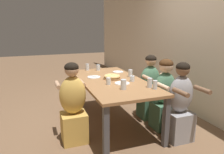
{
  "coord_description": "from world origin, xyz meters",
  "views": [
    {
      "loc": [
        3.18,
        -1.18,
        1.62
      ],
      "look_at": [
        0.0,
        0.0,
        0.79
      ],
      "focal_mm": 35.0,
      "sensor_mm": 36.0,
      "label": 1
    }
  ],
  "objects_px": {
    "empty_plate_b": "(118,72)",
    "diner_near_midright": "(73,107)",
    "drinking_glass_f": "(150,83)",
    "drinking_glass_b": "(130,74)",
    "drinking_glass_c": "(108,81)",
    "pizza_board_main": "(112,77)",
    "diner_far_center": "(150,90)",
    "drinking_glass_g": "(87,67)",
    "empty_plate_a": "(122,83)",
    "drinking_glass_a": "(155,85)",
    "empty_plate_c": "(94,77)",
    "drinking_glass_d": "(123,85)",
    "drinking_glass_e": "(98,68)",
    "diner_far_midright": "(164,97)",
    "diner_far_right": "(180,106)",
    "cocktail_glass_blue": "(132,79)"
  },
  "relations": [
    {
      "from": "drinking_glass_e",
      "to": "diner_far_right",
      "type": "relative_size",
      "value": 0.1
    },
    {
      "from": "drinking_glass_c",
      "to": "drinking_glass_g",
      "type": "distance_m",
      "value": 1.11
    },
    {
      "from": "drinking_glass_g",
      "to": "empty_plate_a",
      "type": "bearing_deg",
      "value": 12.51
    },
    {
      "from": "drinking_glass_d",
      "to": "diner_far_right",
      "type": "distance_m",
      "value": 0.84
    },
    {
      "from": "pizza_board_main",
      "to": "drinking_glass_b",
      "type": "relative_size",
      "value": 2.41
    },
    {
      "from": "drinking_glass_f",
      "to": "diner_far_center",
      "type": "xyz_separation_m",
      "value": [
        -0.58,
        0.35,
        -0.3
      ]
    },
    {
      "from": "empty_plate_c",
      "to": "drinking_glass_f",
      "type": "xyz_separation_m",
      "value": [
        0.85,
        0.58,
        0.05
      ]
    },
    {
      "from": "diner_far_right",
      "to": "drinking_glass_a",
      "type": "bearing_deg",
      "value": -26.01
    },
    {
      "from": "drinking_glass_e",
      "to": "drinking_glass_g",
      "type": "distance_m",
      "value": 0.21
    },
    {
      "from": "drinking_glass_b",
      "to": "diner_near_midright",
      "type": "relative_size",
      "value": 0.11
    },
    {
      "from": "pizza_board_main",
      "to": "cocktail_glass_blue",
      "type": "bearing_deg",
      "value": 42.07
    },
    {
      "from": "diner_far_midright",
      "to": "diner_far_right",
      "type": "xyz_separation_m",
      "value": [
        0.39,
        0.0,
        -0.01
      ]
    },
    {
      "from": "empty_plate_c",
      "to": "cocktail_glass_blue",
      "type": "height_order",
      "value": "cocktail_glass_blue"
    },
    {
      "from": "drinking_glass_b",
      "to": "diner_far_right",
      "type": "distance_m",
      "value": 1.03
    },
    {
      "from": "empty_plate_c",
      "to": "drinking_glass_d",
      "type": "xyz_separation_m",
      "value": [
        0.81,
        0.19,
        0.05
      ]
    },
    {
      "from": "diner_far_midright",
      "to": "diner_far_center",
      "type": "distance_m",
      "value": 0.45
    },
    {
      "from": "empty_plate_b",
      "to": "empty_plate_c",
      "type": "height_order",
      "value": "same"
    },
    {
      "from": "drinking_glass_d",
      "to": "drinking_glass_f",
      "type": "height_order",
      "value": "drinking_glass_d"
    },
    {
      "from": "drinking_glass_f",
      "to": "empty_plate_a",
      "type": "bearing_deg",
      "value": -138.45
    },
    {
      "from": "diner_far_right",
      "to": "empty_plate_c",
      "type": "bearing_deg",
      "value": -50.05
    },
    {
      "from": "drinking_glass_c",
      "to": "drinking_glass_d",
      "type": "relative_size",
      "value": 0.74
    },
    {
      "from": "drinking_glass_f",
      "to": "diner_far_midright",
      "type": "relative_size",
      "value": 0.12
    },
    {
      "from": "drinking_glass_a",
      "to": "diner_far_center",
      "type": "bearing_deg",
      "value": 154.65
    },
    {
      "from": "pizza_board_main",
      "to": "diner_far_center",
      "type": "distance_m",
      "value": 0.73
    },
    {
      "from": "empty_plate_a",
      "to": "empty_plate_c",
      "type": "distance_m",
      "value": 0.6
    },
    {
      "from": "empty_plate_c",
      "to": "drinking_glass_e",
      "type": "height_order",
      "value": "drinking_glass_e"
    },
    {
      "from": "drinking_glass_f",
      "to": "diner_near_midright",
      "type": "xyz_separation_m",
      "value": [
        -0.21,
        -1.06,
        -0.29
      ]
    },
    {
      "from": "diner_far_midright",
      "to": "drinking_glass_d",
      "type": "bearing_deg",
      "value": 7.09
    },
    {
      "from": "diner_near_midright",
      "to": "drinking_glass_a",
      "type": "bearing_deg",
      "value": -16.18
    },
    {
      "from": "empty_plate_c",
      "to": "cocktail_glass_blue",
      "type": "xyz_separation_m",
      "value": [
        0.46,
        0.49,
        0.03
      ]
    },
    {
      "from": "diner_far_right",
      "to": "drinking_glass_g",
      "type": "bearing_deg",
      "value": -62.66
    },
    {
      "from": "diner_far_center",
      "to": "drinking_glass_b",
      "type": "bearing_deg",
      "value": -16.66
    },
    {
      "from": "pizza_board_main",
      "to": "drinking_glass_d",
      "type": "bearing_deg",
      "value": -5.91
    },
    {
      "from": "drinking_glass_a",
      "to": "diner_near_midright",
      "type": "xyz_separation_m",
      "value": [
        -0.31,
        -1.08,
        -0.28
      ]
    },
    {
      "from": "drinking_glass_a",
      "to": "drinking_glass_e",
      "type": "xyz_separation_m",
      "value": [
        -1.48,
        -0.37,
        -0.01
      ]
    },
    {
      "from": "drinking_glass_d",
      "to": "drinking_glass_e",
      "type": "distance_m",
      "value": 1.34
    },
    {
      "from": "drinking_glass_c",
      "to": "diner_far_midright",
      "type": "distance_m",
      "value": 0.91
    },
    {
      "from": "empty_plate_b",
      "to": "diner_near_midright",
      "type": "height_order",
      "value": "diner_near_midright"
    },
    {
      "from": "empty_plate_a",
      "to": "drinking_glass_a",
      "type": "relative_size",
      "value": 1.85
    },
    {
      "from": "empty_plate_c",
      "to": "drinking_glass_d",
      "type": "bearing_deg",
      "value": 13.23
    },
    {
      "from": "diner_far_right",
      "to": "diner_far_center",
      "type": "relative_size",
      "value": 1.01
    },
    {
      "from": "drinking_glass_g",
      "to": "diner_far_midright",
      "type": "height_order",
      "value": "diner_far_midright"
    },
    {
      "from": "empty_plate_c",
      "to": "drinking_glass_e",
      "type": "relative_size",
      "value": 2.02
    },
    {
      "from": "drinking_glass_b",
      "to": "drinking_glass_c",
      "type": "relative_size",
      "value": 1.18
    },
    {
      "from": "drinking_glass_c",
      "to": "diner_far_center",
      "type": "xyz_separation_m",
      "value": [
        -0.24,
        0.85,
        -0.28
      ]
    },
    {
      "from": "drinking_glass_d",
      "to": "diner_far_center",
      "type": "height_order",
      "value": "diner_far_center"
    },
    {
      "from": "drinking_glass_b",
      "to": "diner_near_midright",
      "type": "distance_m",
      "value": 1.2
    },
    {
      "from": "drinking_glass_f",
      "to": "drinking_glass_c",
      "type": "bearing_deg",
      "value": -124.56
    },
    {
      "from": "drinking_glass_d",
      "to": "empty_plate_a",
      "type": "bearing_deg",
      "value": 160.31
    },
    {
      "from": "drinking_glass_b",
      "to": "drinking_glass_e",
      "type": "relative_size",
      "value": 1.12
    }
  ]
}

